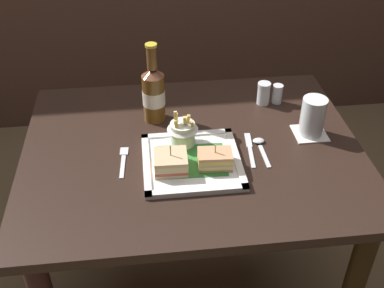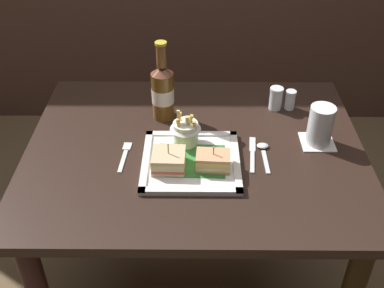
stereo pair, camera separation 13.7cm
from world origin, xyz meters
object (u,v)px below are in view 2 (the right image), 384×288
water_glass (319,127)px  beer_bottle (162,90)px  fries_cup (184,129)px  salt_shaker (275,100)px  square_plate (190,162)px  sandwich_half_right (212,161)px  pepper_shaker (289,101)px  dining_table (194,178)px  fork (124,155)px  sandwich_half_left (168,160)px  spoon (262,150)px  knife (251,153)px

water_glass → beer_bottle: bearing=163.3°
fries_cup → salt_shaker: (0.30, 0.21, -0.03)m
square_plate → sandwich_half_right: (0.06, -0.03, 0.03)m
beer_bottle → pepper_shaker: 0.43m
dining_table → beer_bottle: beer_bottle is taller
square_plate → fork: square_plate is taller
sandwich_half_left → beer_bottle: beer_bottle is taller
fries_cup → fork: fries_cup is taller
square_plate → beer_bottle: beer_bottle is taller
sandwich_half_right → fork: sandwich_half_right is taller
sandwich_half_left → sandwich_half_right: 0.12m
fork → pepper_shaker: size_ratio=2.08×
square_plate → pepper_shaker: size_ratio=4.18×
beer_bottle → water_glass: beer_bottle is taller
pepper_shaker → square_plate: bearing=-137.7°
spoon → sandwich_half_left: bearing=-162.4°
square_plate → spoon: square_plate is taller
dining_table → sandwich_half_left: (-0.07, -0.11, 0.16)m
knife → fork: bearing=-177.6°
square_plate → spoon: bearing=14.9°
beer_bottle → fork: size_ratio=1.90×
salt_shaker → pepper_shaker: size_ratio=1.17×
beer_bottle → knife: size_ratio=1.54×
square_plate → knife: square_plate is taller
sandwich_half_left → knife: sandwich_half_left is taller
beer_bottle → fork: 0.25m
sandwich_half_right → beer_bottle: (-0.15, 0.28, 0.06)m
beer_bottle → spoon: 0.37m
sandwich_half_left → sandwich_half_right: size_ratio=0.95×
square_plate → water_glass: (0.38, 0.10, 0.05)m
square_plate → sandwich_half_right: sandwich_half_right is taller
salt_shaker → square_plate: bearing=-133.1°
spoon → knife: bearing=-167.6°
beer_bottle → spoon: size_ratio=1.91×
salt_shaker → sandwich_half_right: bearing=-123.5°
beer_bottle → salt_shaker: bearing=8.0°
square_plate → water_glass: water_glass is taller
fries_cup → sandwich_half_left: bearing=-111.1°
knife → sandwich_half_left: bearing=-161.7°
square_plate → fork: size_ratio=2.01×
salt_shaker → pepper_shaker: 0.05m
beer_bottle → water_glass: 0.50m
water_glass → sandwich_half_right: bearing=-157.3°
pepper_shaker → knife: bearing=-120.6°
sandwich_half_right → beer_bottle: beer_bottle is taller
knife → salt_shaker: 0.27m
beer_bottle → fork: bearing=-116.0°
fork → salt_shaker: 0.54m
dining_table → pepper_shaker: bearing=34.8°
beer_bottle → pepper_shaker: (0.42, 0.05, -0.07)m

